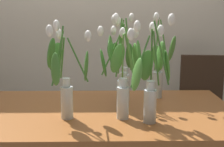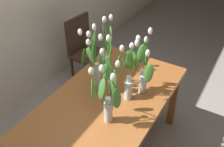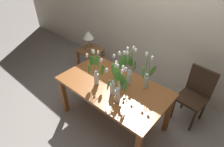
{
  "view_description": "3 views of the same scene",
  "coord_description": "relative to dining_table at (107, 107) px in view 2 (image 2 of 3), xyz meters",
  "views": [
    {
      "loc": [
        0.02,
        -1.73,
        1.33
      ],
      "look_at": [
        0.05,
        -0.04,
        0.97
      ],
      "focal_mm": 47.86,
      "sensor_mm": 36.0,
      "label": 1
    },
    {
      "loc": [
        -1.41,
        -0.89,
        2.23
      ],
      "look_at": [
        0.07,
        -0.01,
        0.97
      ],
      "focal_mm": 41.73,
      "sensor_mm": 36.0,
      "label": 2
    },
    {
      "loc": [
        1.33,
        -1.55,
        2.46
      ],
      "look_at": [
        -0.05,
        0.03,
        0.91
      ],
      "focal_mm": 29.63,
      "sensor_mm": 36.0,
      "label": 3
    }
  ],
  "objects": [
    {
      "name": "dining_table",
      "position": [
        0.0,
        0.0,
        0.0
      ],
      "size": [
        1.6,
        0.9,
        0.74
      ],
      "color": "brown",
      "rests_on": "ground"
    },
    {
      "name": "tulip_vase_0",
      "position": [
        0.38,
        0.25,
        0.28
      ],
      "size": [
        0.2,
        0.15,
        0.58
      ],
      "color": "silver",
      "rests_on": "dining_table"
    },
    {
      "name": "tulip_vase_1",
      "position": [
        0.13,
        -0.13,
        0.3
      ],
      "size": [
        0.2,
        0.14,
        0.54
      ],
      "color": "silver",
      "rests_on": "dining_table"
    },
    {
      "name": "tulip_vase_2",
      "position": [
        -0.21,
        -0.14,
        0.32
      ],
      "size": [
        0.26,
        0.25,
        0.54
      ],
      "color": "silver",
      "rests_on": "dining_table"
    },
    {
      "name": "tulip_vase_3",
      "position": [
        0.08,
        0.02,
        0.3
      ],
      "size": [
        0.18,
        0.17,
        0.58
      ],
      "color": "silver",
      "rests_on": "dining_table"
    },
    {
      "name": "tulip_vase_4",
      "position": [
        0.11,
        0.2,
        0.32
      ],
      "size": [
        0.19,
        0.2,
        0.58
      ],
      "color": "silver",
      "rests_on": "dining_table"
    },
    {
      "name": "tulip_vase_5",
      "position": [
        0.26,
        -0.2,
        0.32
      ],
      "size": [
        0.25,
        0.22,
        0.58
      ],
      "color": "silver",
      "rests_on": "dining_table"
    },
    {
      "name": "dining_chair",
      "position": [
        0.9,
        0.89,
        -0.12
      ],
      "size": [
        0.44,
        0.44,
        0.93
      ],
      "color": "#382619",
      "rests_on": "ground"
    }
  ]
}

